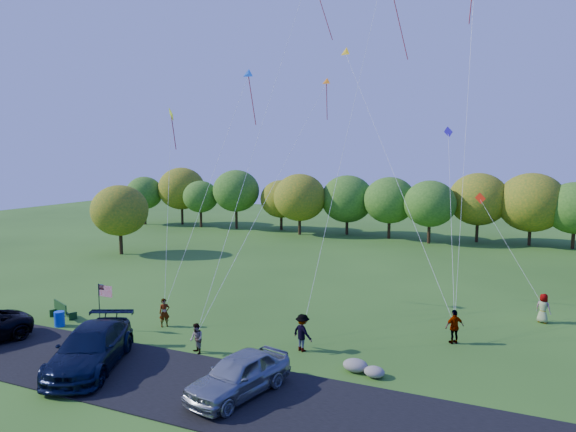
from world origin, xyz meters
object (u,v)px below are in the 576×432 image
Objects in this scene: trash_barrel at (59,319)px; flyer_e at (543,308)px; flyer_b at (196,339)px; flyer_d at (455,327)px; minivan_navy at (91,348)px; park_bench at (61,310)px; flyer_a at (164,313)px; minivan_silver at (239,374)px; flyer_c at (302,333)px.

flyer_e is at bearing 24.93° from trash_barrel.
flyer_d reaches higher than flyer_b.
minivan_navy is 25.22m from flyer_e.
trash_barrel is at bearing -24.42° from park_bench.
flyer_e is at bearing 14.77° from minivan_navy.
flyer_a is 0.95× the size of flyer_e.
flyer_b is (3.98, -2.67, -0.06)m from flyer_a.
minivan_silver is 10.01m from flyer_a.
flyer_d reaches higher than flyer_a.
flyer_d is at bearing 78.81° from flyer_e.
minivan_silver is 12.35m from flyer_d.
flyer_d is (7.54, 9.78, -0.01)m from minivan_silver.
flyer_a is 0.90× the size of park_bench.
flyer_e is at bearing 72.22° from flyer_b.
minivan_silver is 5.83× the size of trash_barrel.
minivan_navy is 10.16m from flyer_c.
flyer_d is (15.69, 3.97, 0.08)m from flyer_a.
flyer_d is (6.97, 4.18, -0.04)m from flyer_c.
flyer_e is 2.03× the size of trash_barrel.
minivan_navy reaches higher than flyer_d.
flyer_d is at bearing 16.60° from trash_barrel.
flyer_e is 28.48m from trash_barrel.
flyer_d is at bearing 36.10° from park_bench.
flyer_d reaches higher than trash_barrel.
minivan_silver is 14.24m from trash_barrel.
flyer_b is at bearing 64.43° from flyer_e.
park_bench is (-10.64, 1.35, -0.21)m from flyer_b.
flyer_a is at bearing 158.52° from minivan_silver.
flyer_c reaches higher than trash_barrel.
flyer_b is at bearing -9.31° from flyer_d.
trash_barrel is (-21.35, -6.37, -0.48)m from flyer_d.
minivan_navy reaches higher than park_bench.
flyer_b reaches higher than park_bench.
minivan_navy reaches higher than flyer_b.
minivan_navy is 7.64m from minivan_silver.
flyer_d reaches higher than park_bench.
minivan_navy is 4.95m from flyer_b.
trash_barrel is (-14.38, -2.19, -0.52)m from flyer_c.
park_bench is (-14.80, 4.48, -0.36)m from minivan_silver.
flyer_a is 6.79m from park_bench.
trash_barrel is (-5.66, -2.39, -0.40)m from flyer_a.
flyer_b is 13.46m from flyer_d.
flyer_c reaches higher than minivan_silver.
flyer_d is at bearing -32.18° from flyer_a.
minivan_silver is 19.54m from flyer_e.
flyer_c is at bearing 98.19° from minivan_silver.
flyer_c is at bearing 62.51° from flyer_b.
flyer_a is at bearing 70.70° from minivan_navy.
flyer_e reaches higher than flyer_a.
flyer_e is (4.47, 5.64, -0.03)m from flyer_d.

